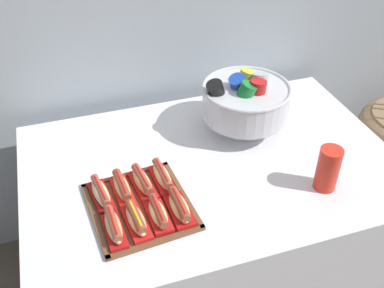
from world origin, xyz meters
The scene contains 13 objects.
ground_plane centered at (0.00, 0.00, 0.00)m, with size 10.00×10.00×0.00m, color #4C4238.
buffet_table centered at (0.00, 0.00, 0.39)m, with size 1.43×0.95×0.75m.
serving_tray centered at (-0.32, -0.15, 0.75)m, with size 0.36×0.39×0.01m.
hot_dog_0 centered at (-0.42, -0.24, 0.78)m, with size 0.07×0.17×0.06m.
hot_dog_1 centered at (-0.35, -0.24, 0.78)m, with size 0.08×0.17×0.06m.
hot_dog_2 centered at (-0.27, -0.23, 0.78)m, with size 0.07×0.15×0.06m.
hot_dog_3 centered at (-0.20, -0.22, 0.78)m, with size 0.07×0.17×0.06m.
hot_dog_4 centered at (-0.44, -0.08, 0.78)m, with size 0.08×0.18×0.06m.
hot_dog_5 centered at (-0.36, -0.07, 0.78)m, with size 0.07×0.17×0.06m.
hot_dog_6 centered at (-0.29, -0.07, 0.78)m, with size 0.08×0.18×0.06m.
hot_dog_7 centered at (-0.21, -0.06, 0.78)m, with size 0.07×0.17×0.06m.
punch_bowl centered at (0.20, 0.17, 0.89)m, with size 0.37×0.36×0.26m.
cup_stack centered at (0.34, -0.25, 0.83)m, with size 0.08×0.08×0.17m.
Camera 1 is at (-0.49, -1.24, 1.86)m, focal length 41.97 mm.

